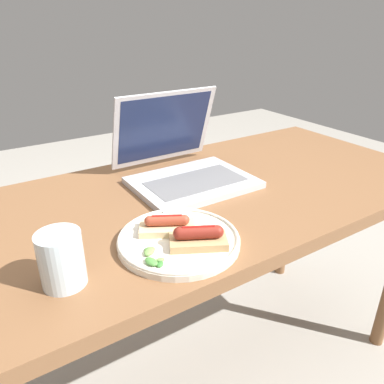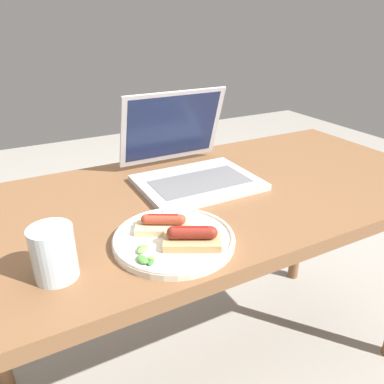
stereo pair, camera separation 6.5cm
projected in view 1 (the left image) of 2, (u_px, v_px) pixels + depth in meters
name	position (u px, v px, depth m)	size (l,w,h in m)	color
ground_plane	(203.00, 368.00, 1.34)	(6.00, 6.00, 0.00)	#9E998E
desk	(206.00, 212.00, 1.07)	(1.41, 0.67, 0.71)	brown
laptop	(184.00, 166.00, 1.09)	(0.33, 0.33, 0.25)	#B7B7BC
plate	(179.00, 240.00, 0.79)	(0.26, 0.26, 0.02)	silver
sausage_toast_left	(167.00, 225.00, 0.81)	(0.13, 0.11, 0.04)	#D6B784
sausage_toast_middle	(198.00, 237.00, 0.76)	(0.13, 0.11, 0.05)	tan
salad_pile	(152.00, 256.00, 0.72)	(0.04, 0.08, 0.01)	#709E4C
drinking_glass	(61.00, 259.00, 0.66)	(0.08, 0.08, 0.10)	silver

